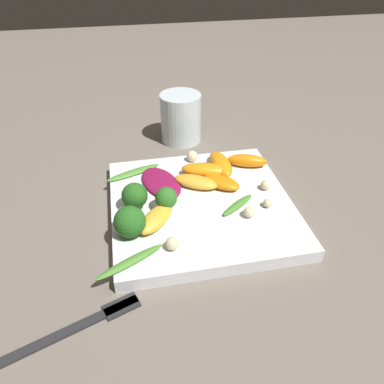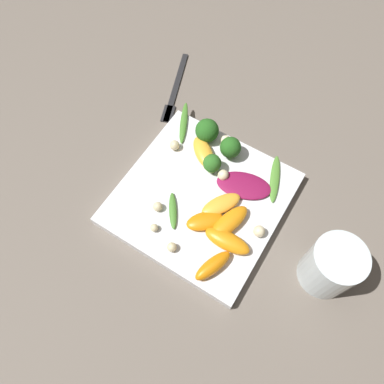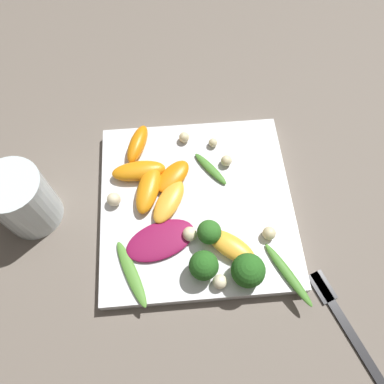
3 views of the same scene
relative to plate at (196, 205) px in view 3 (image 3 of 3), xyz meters
name	(u,v)px [view 3 (image 3 of 3)]	position (x,y,z in m)	size (l,w,h in m)	color
ground_plane	(196,208)	(0.00, 0.00, -0.01)	(2.40, 2.40, 0.00)	#6B6056
plate	(196,205)	(0.00, 0.00, 0.00)	(0.26, 0.26, 0.02)	white
drinking_glass	(23,200)	(-0.22, 0.01, 0.04)	(0.08, 0.08, 0.09)	silver
fork	(345,324)	(0.17, -0.17, -0.01)	(0.08, 0.17, 0.01)	#262628
radicchio_leaf_0	(161,240)	(-0.05, -0.05, 0.01)	(0.10, 0.08, 0.01)	maroon
orange_segment_0	(231,247)	(0.04, -0.07, 0.02)	(0.07, 0.07, 0.02)	#FCAD33
orange_segment_1	(139,171)	(-0.08, 0.05, 0.02)	(0.08, 0.03, 0.02)	orange
orange_segment_2	(148,188)	(-0.06, 0.02, 0.02)	(0.05, 0.08, 0.02)	orange
orange_segment_3	(137,144)	(-0.08, 0.09, 0.02)	(0.04, 0.07, 0.02)	orange
orange_segment_4	(169,205)	(-0.04, 0.00, 0.02)	(0.06, 0.07, 0.02)	#FCAD33
orange_segment_5	(173,176)	(-0.03, 0.04, 0.02)	(0.06, 0.06, 0.01)	orange
broccoli_floret_0	(248,271)	(0.05, -0.10, 0.03)	(0.04, 0.04, 0.04)	#84AD5B
broccoli_floret_1	(209,232)	(0.01, -0.05, 0.03)	(0.03, 0.03, 0.04)	#84AD5B
broccoli_floret_2	(203,266)	(0.00, -0.09, 0.03)	(0.04, 0.04, 0.04)	#84AD5B
arugula_sprig_0	(288,274)	(0.10, -0.11, 0.01)	(0.05, 0.09, 0.01)	#47842D
arugula_sprig_1	(210,169)	(0.02, 0.05, 0.01)	(0.05, 0.06, 0.01)	#47842D
arugula_sprig_2	(131,274)	(-0.09, -0.09, 0.01)	(0.05, 0.09, 0.01)	#518E33
macadamia_nut_0	(226,161)	(0.05, 0.06, 0.02)	(0.02, 0.02, 0.02)	beige
macadamia_nut_1	(269,233)	(0.09, -0.06, 0.02)	(0.02, 0.02, 0.02)	beige
macadamia_nut_2	(220,282)	(0.02, -0.11, 0.02)	(0.02, 0.02, 0.02)	beige
macadamia_nut_3	(184,137)	(-0.01, 0.10, 0.02)	(0.02, 0.02, 0.02)	beige
macadamia_nut_4	(190,234)	(-0.01, -0.05, 0.02)	(0.02, 0.02, 0.02)	beige
macadamia_nut_5	(114,199)	(-0.11, 0.01, 0.02)	(0.02, 0.02, 0.02)	beige
macadamia_nut_6	(213,143)	(0.03, 0.09, 0.02)	(0.01, 0.01, 0.01)	beige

